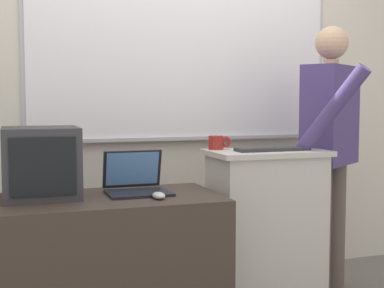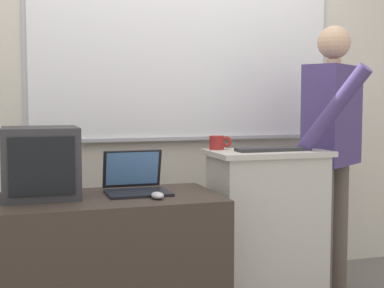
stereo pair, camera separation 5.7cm
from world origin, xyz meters
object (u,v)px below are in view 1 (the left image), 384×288
wireless_keyboard (269,149)px  computer_mouse_by_laptop (159,196)px  lectern_podium (266,230)px  crt_monitor (41,163)px  laptop (136,182)px  side_desk (112,270)px  person_presenter (330,139)px  coffee_mug (217,142)px

wireless_keyboard → computer_mouse_by_laptop: size_ratio=3.87×
lectern_podium → wireless_keyboard: (-0.01, -0.05, 0.48)m
crt_monitor → computer_mouse_by_laptop: bearing=-23.2°
lectern_podium → crt_monitor: 1.35m
laptop → wireless_keyboard: (0.78, 0.01, 0.15)m
side_desk → laptop: laptop is taller
side_desk → computer_mouse_by_laptop: (0.21, -0.13, 0.39)m
computer_mouse_by_laptop → crt_monitor: bearing=156.8°
lectern_podium → computer_mouse_by_laptop: lectern_podium is taller
lectern_podium → laptop: bearing=-175.4°
crt_monitor → lectern_podium: bearing=2.6°
wireless_keyboard → crt_monitor: crt_monitor is taller
wireless_keyboard → computer_mouse_by_laptop: bearing=-161.7°
side_desk → lectern_podium: bearing=9.3°
person_presenter → laptop: (-1.30, -0.18, -0.18)m
person_presenter → crt_monitor: size_ratio=4.48×
computer_mouse_by_laptop → side_desk: bearing=147.1°
side_desk → crt_monitor: crt_monitor is taller
lectern_podium → crt_monitor: crt_monitor is taller
person_presenter → laptop: bearing=153.2°
computer_mouse_by_laptop → coffee_mug: size_ratio=0.72×
computer_mouse_by_laptop → crt_monitor: (-0.54, 0.23, 0.16)m
person_presenter → crt_monitor: person_presenter is taller
side_desk → computer_mouse_by_laptop: 0.46m
crt_monitor → wireless_keyboard: bearing=0.3°
person_presenter → coffee_mug: 0.77m
coffee_mug → crt_monitor: bearing=-169.3°
person_presenter → coffee_mug: size_ratio=12.25×
lectern_podium → coffee_mug: (-0.26, 0.13, 0.51)m
laptop → coffee_mug: bearing=20.3°
wireless_keyboard → coffee_mug: bearing=142.7°
side_desk → coffee_mug: (0.68, 0.29, 0.61)m
side_desk → person_presenter: size_ratio=0.64×
lectern_podium → computer_mouse_by_laptop: (-0.73, -0.29, 0.29)m
lectern_podium → laptop: (-0.79, -0.06, 0.33)m
side_desk → person_presenter: person_presenter is taller
side_desk → computer_mouse_by_laptop: size_ratio=10.87×
person_presenter → wireless_keyboard: size_ratio=4.37×
lectern_podium → person_presenter: bearing=13.2°
person_presenter → coffee_mug: person_presenter is taller
wireless_keyboard → computer_mouse_by_laptop: (-0.72, -0.24, -0.19)m
person_presenter → coffee_mug: bearing=144.0°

